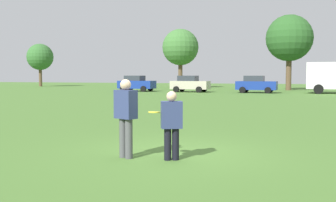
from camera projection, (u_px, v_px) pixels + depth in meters
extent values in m
plane|color=#47702D|center=(171.00, 153.00, 9.70)|extent=(155.16, 155.16, 0.00)
cylinder|color=#4C4C51|center=(123.00, 138.00, 9.21)|extent=(0.17, 0.17, 0.92)
cylinder|color=#4C4C51|center=(129.00, 139.00, 9.09)|extent=(0.17, 0.17, 0.92)
cube|color=navy|center=(126.00, 104.00, 9.10)|extent=(0.58, 0.47, 0.66)
sphere|color=#D8AD8C|center=(126.00, 85.00, 9.07)|extent=(0.25, 0.25, 0.25)
cylinder|color=black|center=(176.00, 144.00, 8.94)|extent=(0.16, 0.16, 0.72)
cylinder|color=black|center=(168.00, 144.00, 8.92)|extent=(0.16, 0.16, 0.72)
cube|color=navy|center=(172.00, 115.00, 8.89)|extent=(0.53, 0.44, 0.61)
sphere|color=#D8AD8C|center=(172.00, 96.00, 8.86)|extent=(0.23, 0.23, 0.23)
cylinder|color=yellow|center=(154.00, 112.00, 8.96)|extent=(0.27, 0.27, 0.04)
cube|color=navy|center=(137.00, 85.00, 46.08)|extent=(4.31, 2.06, 0.90)
cube|color=#2D333D|center=(135.00, 78.00, 46.12)|extent=(2.10, 1.76, 0.64)
cylinder|color=black|center=(150.00, 88.00, 46.57)|extent=(0.67, 0.26, 0.66)
cylinder|color=black|center=(143.00, 89.00, 44.71)|extent=(0.67, 0.26, 0.66)
cylinder|color=black|center=(131.00, 88.00, 47.51)|extent=(0.67, 0.26, 0.66)
cylinder|color=black|center=(123.00, 89.00, 45.65)|extent=(0.67, 0.26, 0.66)
cube|color=#B7AD99|center=(190.00, 85.00, 44.03)|extent=(4.31, 2.06, 0.90)
cube|color=#2D333D|center=(188.00, 79.00, 44.07)|extent=(2.10, 1.76, 0.64)
cylinder|color=black|center=(204.00, 89.00, 44.52)|extent=(0.67, 0.26, 0.66)
cylinder|color=black|center=(199.00, 90.00, 42.66)|extent=(0.67, 0.26, 0.66)
cylinder|color=black|center=(182.00, 89.00, 45.46)|extent=(0.67, 0.26, 0.66)
cylinder|color=black|center=(176.00, 89.00, 43.60)|extent=(0.67, 0.26, 0.66)
cube|color=navy|center=(257.00, 85.00, 42.12)|extent=(4.31, 2.06, 0.90)
cube|color=#2D333D|center=(254.00, 79.00, 42.16)|extent=(2.10, 1.76, 0.64)
cylinder|color=black|center=(270.00, 90.00, 42.61)|extent=(0.67, 0.26, 0.66)
cylinder|color=black|center=(268.00, 90.00, 40.75)|extent=(0.67, 0.26, 0.66)
cylinder|color=black|center=(246.00, 89.00, 43.55)|extent=(0.67, 0.26, 0.66)
cylinder|color=black|center=(242.00, 90.00, 41.69)|extent=(0.67, 0.26, 0.66)
cylinder|color=black|center=(319.00, 88.00, 42.31)|extent=(0.98, 0.34, 0.96)
cylinder|color=black|center=(319.00, 89.00, 39.76)|extent=(0.98, 0.34, 0.96)
cylinder|color=brown|center=(40.00, 77.00, 65.46)|extent=(0.50, 0.50, 3.01)
sphere|color=#33662D|center=(40.00, 57.00, 65.24)|extent=(4.31, 4.31, 4.31)
cylinder|color=brown|center=(180.00, 75.00, 57.98)|extent=(0.61, 0.61, 3.68)
sphere|color=#3D7033|center=(180.00, 47.00, 57.71)|extent=(5.26, 5.26, 5.26)
cylinder|color=brown|center=(289.00, 74.00, 49.34)|extent=(0.67, 0.67, 4.01)
sphere|color=#285623|center=(289.00, 38.00, 49.04)|extent=(5.73, 5.73, 5.73)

